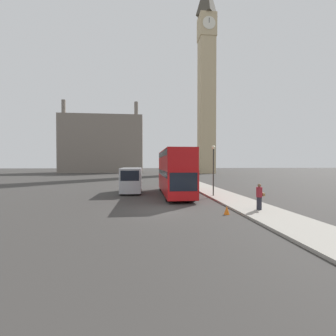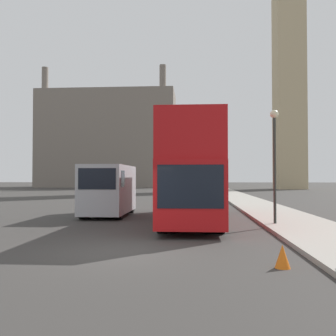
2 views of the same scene
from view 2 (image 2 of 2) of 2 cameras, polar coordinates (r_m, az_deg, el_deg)
ground_plane at (r=11.07m, az=-6.94°, el=-12.50°), size 300.00×300.00×0.00m
clock_tower at (r=78.29m, az=17.87°, el=22.50°), size 5.50×5.67×65.94m
building_block_distant at (r=84.10m, az=-9.10°, el=4.27°), size 29.47×11.31×25.46m
red_double_decker_bus at (r=18.26m, az=3.56°, el=-0.05°), size 2.58×11.33×4.62m
white_van at (r=20.91m, az=-9.04°, el=-3.18°), size 2.22×5.23×2.78m
street_lamp at (r=16.82m, az=15.92°, el=3.10°), size 0.36×0.36×4.90m
traffic_cone at (r=9.38m, az=17.05°, el=-12.75°), size 0.36×0.36×0.55m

